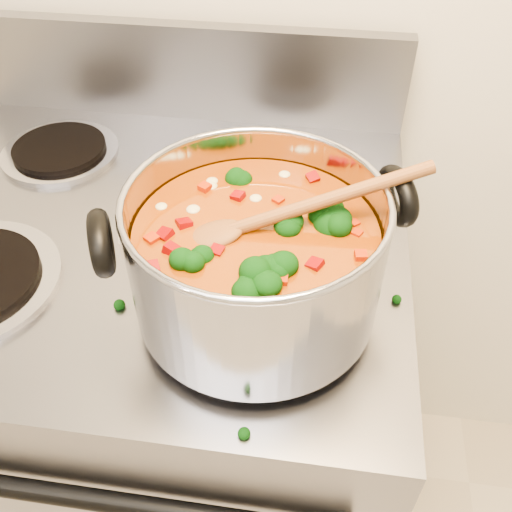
% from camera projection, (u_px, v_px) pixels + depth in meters
% --- Properties ---
extents(electric_range, '(0.74, 0.67, 1.08)m').
position_uv_depth(electric_range, '(173.00, 399.00, 1.11)').
color(electric_range, gray).
rests_on(electric_range, ground).
extents(stockpot, '(0.33, 0.28, 0.17)m').
position_uv_depth(stockpot, '(256.00, 257.00, 0.62)').
color(stockpot, '#ABABB3').
rests_on(stockpot, electric_range).
extents(wooden_spoon, '(0.26, 0.11, 0.08)m').
position_uv_depth(wooden_spoon, '(269.00, 218.00, 0.58)').
color(wooden_spoon, brown).
rests_on(wooden_spoon, stockpot).
extents(cooktop_crumbs, '(0.23, 0.39, 0.01)m').
position_uv_depth(cooktop_crumbs, '(273.00, 299.00, 0.69)').
color(cooktop_crumbs, black).
rests_on(cooktop_crumbs, electric_range).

